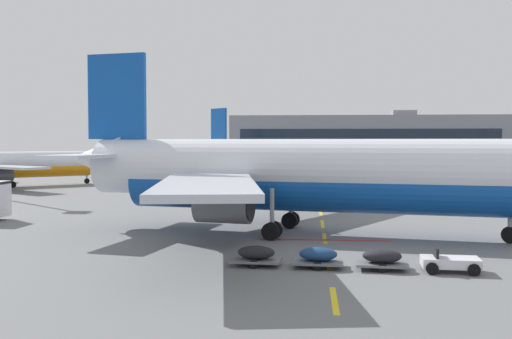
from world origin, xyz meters
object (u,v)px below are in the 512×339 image
(airliner_far_right, at_px, (17,164))
(baggage_train, at_px, (350,258))
(airliner_foreground, at_px, (303,174))
(airliner_far_center, at_px, (179,153))

(airliner_far_right, xyz_separation_m, baggage_train, (40.93, -48.14, -2.44))
(airliner_foreground, relative_size, airliner_far_center, 1.22)
(airliner_far_right, relative_size, baggage_train, 1.99)
(airliner_foreground, distance_m, airliner_far_center, 78.18)
(airliner_far_right, bearing_deg, airliner_foreground, -44.41)
(airliner_foreground, distance_m, airliner_far_right, 54.02)
(baggage_train, bearing_deg, airliner_far_center, 107.67)
(airliner_far_center, bearing_deg, airliner_far_right, -111.02)
(airliner_far_right, distance_m, baggage_train, 63.24)
(airliner_far_center, bearing_deg, baggage_train, -72.33)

